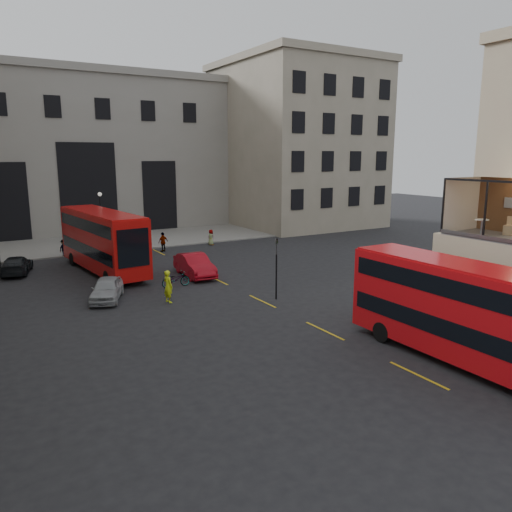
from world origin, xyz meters
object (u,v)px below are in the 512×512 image
car_c (16,265)px  pedestrian_b (64,248)px  bus_far (102,238)px  pedestrian_d (211,237)px  cafe_chair_d (509,229)px  bus_near (463,308)px  street_lamp_b (102,224)px  bicycle (176,279)px  pedestrian_c (163,242)px  car_a (107,289)px  cyclist (168,286)px  cafe_table_far (482,225)px  traffic_light_near (276,260)px  car_b (195,265)px

car_c → pedestrian_b: 6.27m
car_c → bus_far: bearing=167.7°
pedestrian_d → cafe_chair_d: size_ratio=1.60×
bus_near → bus_far: 26.12m
street_lamp_b → bus_near: 34.60m
bicycle → pedestrian_b: bearing=18.1°
bus_far → car_c: bearing=153.3°
pedestrian_b → street_lamp_b: bearing=-9.8°
bicycle → pedestrian_c: size_ratio=1.09×
car_a → cyclist: bearing=-14.3°
car_a → pedestrian_d: bearing=69.2°
car_a → bus_near: bearing=-34.7°
pedestrian_d → cafe_table_far: cafe_table_far is taller
pedestrian_c → pedestrian_d: 5.34m
street_lamp_b → cyclist: street_lamp_b is taller
car_a → bicycle: car_a is taller
pedestrian_b → pedestrian_d: size_ratio=1.02×
traffic_light_near → cafe_chair_d: 12.78m
street_lamp_b → pedestrian_d: street_lamp_b is taller
street_lamp_b → cafe_chair_d: cafe_chair_d is taller
bicycle → pedestrian_b: pedestrian_b is taller
car_c → cafe_table_far: bearing=143.7°
traffic_light_near → car_a: traffic_light_near is taller
bus_near → bicycle: 18.85m
traffic_light_near → bus_near: size_ratio=0.35×
bus_near → car_c: bearing=117.7°
bus_far → car_c: size_ratio=2.61×
bicycle → cafe_table_far: (11.04, -14.66, 4.65)m
bus_near → car_b: bus_near is taller
cafe_table_far → cafe_chair_d: 1.60m
car_a → pedestrian_b: bearing=113.0°
street_lamp_b → bus_near: street_lamp_b is taller
bus_near → pedestrian_d: (3.23, 31.00, -1.64)m
bus_near → car_b: (-3.36, 20.03, -1.59)m
street_lamp_b → pedestrian_d: bearing=-17.1°
car_a → pedestrian_b: (0.22, 15.04, 0.08)m
car_a → car_b: bearing=46.2°
street_lamp_b → pedestrian_b: 4.48m
pedestrian_c → bus_far: bearing=19.3°
bus_far → car_b: bearing=-40.4°
pedestrian_d → bus_near: bearing=150.7°
car_c → pedestrian_c: (12.43, 2.60, 0.24)m
car_c → cafe_chair_d: size_ratio=4.72×
car_a → car_c: 11.12m
bus_near → bus_far: bus_far is taller
car_b → pedestrian_c: bearing=86.3°
bicycle → cafe_table_far: bearing=-142.7°
car_c → pedestrian_d: (17.68, 3.51, 0.11)m
car_c → cyclist: 14.58m
pedestrian_d → traffic_light_near: bearing=142.7°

